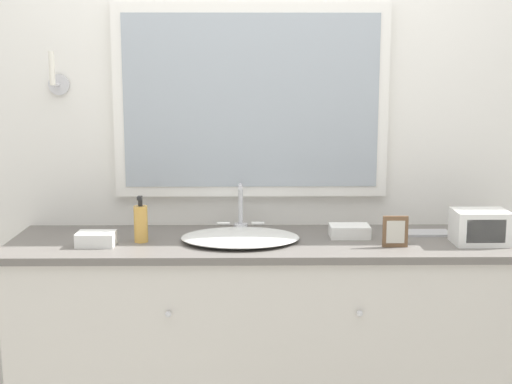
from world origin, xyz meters
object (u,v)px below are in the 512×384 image
object	(u,v)px
sink_basin	(240,236)
appliance_box	(480,227)
picture_frame	(395,232)
soap_bottle	(141,223)

from	to	relation	value
sink_basin	appliance_box	xyz separation A→B (m)	(0.96, -0.05, 0.05)
sink_basin	appliance_box	size ratio (longest dim) A/B	2.25
appliance_box	picture_frame	bearing A→B (deg)	-172.04
sink_basin	picture_frame	bearing A→B (deg)	-9.59
appliance_box	picture_frame	world-z (taller)	appliance_box
soap_bottle	picture_frame	bearing A→B (deg)	-5.40
sink_basin	soap_bottle	xyz separation A→B (m)	(-0.40, -0.01, 0.06)
soap_bottle	picture_frame	xyz separation A→B (m)	(1.01, -0.10, -0.02)
picture_frame	sink_basin	bearing A→B (deg)	170.41
picture_frame	soap_bottle	bearing A→B (deg)	174.60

